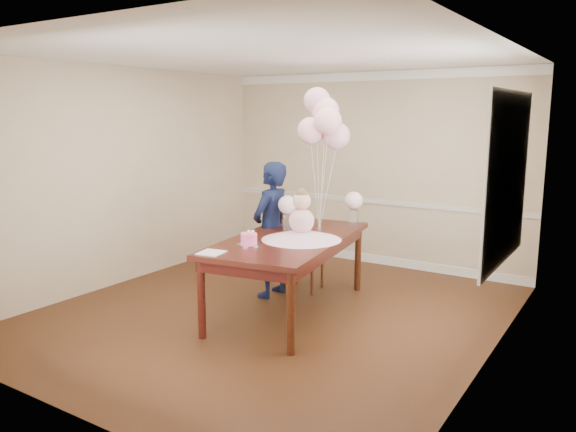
{
  "coord_description": "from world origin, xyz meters",
  "views": [
    {
      "loc": [
        3.27,
        -4.78,
        2.13
      ],
      "look_at": [
        0.1,
        0.17,
        1.05
      ],
      "focal_mm": 35.0,
      "sensor_mm": 36.0,
      "label": 1
    }
  ],
  "objects_px": {
    "birthday_cake": "(249,239)",
    "dining_chair_seat": "(304,255)",
    "woman": "(271,230)",
    "dining_table_top": "(289,240)"
  },
  "relations": [
    {
      "from": "birthday_cake",
      "to": "dining_chair_seat",
      "type": "xyz_separation_m",
      "value": [
        -0.12,
        1.27,
        -0.46
      ]
    },
    {
      "from": "dining_chair_seat",
      "to": "woman",
      "type": "relative_size",
      "value": 0.27
    },
    {
      "from": "birthday_cake",
      "to": "dining_chair_seat",
      "type": "bearing_deg",
      "value": 95.38
    },
    {
      "from": "dining_table_top",
      "to": "birthday_cake",
      "type": "bearing_deg",
      "value": -113.96
    },
    {
      "from": "birthday_cake",
      "to": "woman",
      "type": "distance_m",
      "value": 0.95
    },
    {
      "from": "birthday_cake",
      "to": "woman",
      "type": "relative_size",
      "value": 0.1
    },
    {
      "from": "birthday_cake",
      "to": "woman",
      "type": "bearing_deg",
      "value": 110.67
    },
    {
      "from": "dining_table_top",
      "to": "woman",
      "type": "height_order",
      "value": "woman"
    },
    {
      "from": "dining_chair_seat",
      "to": "woman",
      "type": "bearing_deg",
      "value": -127.56
    },
    {
      "from": "dining_table_top",
      "to": "woman",
      "type": "bearing_deg",
      "value": 134.45
    }
  ]
}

